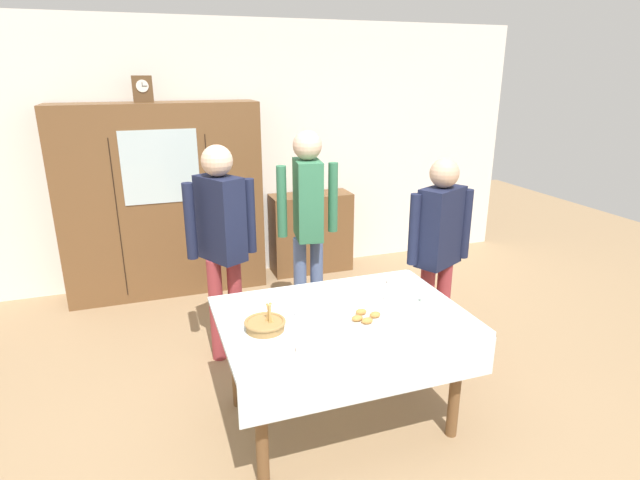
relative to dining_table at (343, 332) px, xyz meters
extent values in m
plane|color=#997A56|center=(0.00, 0.23, -0.66)|extent=(12.00, 12.00, 0.00)
cube|color=silver|center=(0.00, 2.88, 0.69)|extent=(6.40, 0.10, 2.70)
cylinder|color=brown|center=(-0.61, -0.34, -0.29)|extent=(0.07, 0.07, 0.74)
cylinder|color=brown|center=(0.61, -0.34, -0.29)|extent=(0.07, 0.07, 0.74)
cylinder|color=brown|center=(-0.61, 0.41, -0.29)|extent=(0.07, 0.07, 0.74)
cylinder|color=brown|center=(0.61, 0.41, -0.29)|extent=(0.07, 0.07, 0.74)
cube|color=silver|center=(0.00, 0.03, 0.10)|extent=(1.49, 1.03, 0.03)
cube|color=silver|center=(0.00, -0.48, -0.04)|extent=(1.49, 0.01, 0.24)
cube|color=brown|center=(-0.90, 2.59, 0.29)|extent=(1.93, 0.45, 1.91)
cube|color=silver|center=(-0.90, 2.36, 0.67)|extent=(0.70, 0.01, 0.69)
cube|color=black|center=(-1.33, 2.36, 0.20)|extent=(0.01, 0.01, 1.53)
cube|color=black|center=(-0.47, 2.36, 0.20)|extent=(0.01, 0.01, 1.53)
cube|color=brown|center=(-0.98, 2.59, 1.37)|extent=(0.18, 0.10, 0.24)
cylinder|color=white|center=(-0.98, 2.54, 1.40)|extent=(0.11, 0.01, 0.11)
cube|color=black|center=(-0.98, 2.53, 1.41)|extent=(0.00, 0.00, 0.04)
cube|color=black|center=(-0.96, 2.53, 1.40)|extent=(0.05, 0.00, 0.00)
cube|color=brown|center=(0.67, 2.64, -0.21)|extent=(0.90, 0.35, 0.89)
cube|color=#3D754C|center=(0.67, 2.64, 0.25)|extent=(0.14, 0.20, 0.03)
cube|color=#664C7A|center=(0.67, 2.64, 0.27)|extent=(0.15, 0.17, 0.03)
cube|color=#3D754C|center=(0.67, 2.64, 0.30)|extent=(0.14, 0.22, 0.02)
cube|color=#B29333|center=(0.67, 2.64, 0.32)|extent=(0.17, 0.22, 0.03)
cylinder|color=white|center=(-0.25, 0.06, 0.11)|extent=(0.13, 0.13, 0.01)
cylinder|color=white|center=(-0.25, 0.06, 0.15)|extent=(0.08, 0.08, 0.05)
torus|color=white|center=(-0.21, 0.06, 0.15)|extent=(0.04, 0.01, 0.04)
cylinder|color=#47230F|center=(-0.25, 0.06, 0.17)|extent=(0.06, 0.06, 0.01)
cylinder|color=white|center=(0.50, 0.32, 0.11)|extent=(0.13, 0.13, 0.01)
cylinder|color=white|center=(0.50, 0.32, 0.15)|extent=(0.08, 0.08, 0.05)
torus|color=white|center=(0.53, 0.32, 0.15)|extent=(0.04, 0.01, 0.04)
cylinder|color=white|center=(0.35, 0.09, 0.11)|extent=(0.13, 0.13, 0.01)
cylinder|color=white|center=(0.35, 0.09, 0.15)|extent=(0.08, 0.08, 0.05)
torus|color=white|center=(0.39, 0.09, 0.15)|extent=(0.04, 0.01, 0.04)
cylinder|color=#47230F|center=(0.35, 0.09, 0.17)|extent=(0.06, 0.06, 0.01)
cylinder|color=white|center=(-0.37, -0.34, 0.11)|extent=(0.13, 0.13, 0.01)
cylinder|color=white|center=(-0.37, -0.34, 0.15)|extent=(0.08, 0.08, 0.05)
torus|color=white|center=(-0.33, -0.34, 0.15)|extent=(0.04, 0.01, 0.04)
cylinder|color=#47230F|center=(-0.37, -0.34, 0.17)|extent=(0.06, 0.06, 0.01)
cylinder|color=silver|center=(0.57, -0.01, 0.11)|extent=(0.13, 0.13, 0.01)
cylinder|color=silver|center=(0.57, -0.01, 0.15)|extent=(0.08, 0.08, 0.05)
torus|color=silver|center=(0.60, -0.01, 0.15)|extent=(0.04, 0.01, 0.04)
cylinder|color=#47230F|center=(0.57, -0.01, 0.17)|extent=(0.06, 0.06, 0.01)
cylinder|color=#9E7542|center=(-0.49, -0.02, 0.14)|extent=(0.22, 0.22, 0.05)
torus|color=#9E7542|center=(-0.49, -0.02, 0.16)|extent=(0.24, 0.24, 0.02)
cylinder|color=tan|center=(-0.47, -0.03, 0.21)|extent=(0.02, 0.02, 0.12)
cylinder|color=tan|center=(-0.46, -0.02, 0.21)|extent=(0.04, 0.04, 0.12)
cylinder|color=tan|center=(-0.47, 0.00, 0.21)|extent=(0.04, 0.02, 0.12)
cylinder|color=white|center=(0.10, -0.10, 0.12)|extent=(0.28, 0.28, 0.01)
ellipsoid|color=#BC7F3D|center=(0.16, -0.10, 0.14)|extent=(0.07, 0.05, 0.04)
ellipsoid|color=#BC7F3D|center=(0.10, -0.04, 0.14)|extent=(0.07, 0.05, 0.04)
ellipsoid|color=#BC7F3D|center=(0.04, -0.11, 0.14)|extent=(0.07, 0.05, 0.04)
ellipsoid|color=#BC7F3D|center=(0.08, -0.16, 0.14)|extent=(0.07, 0.05, 0.04)
cube|color=silver|center=(-0.19, 0.28, 0.11)|extent=(0.10, 0.01, 0.00)
ellipsoid|color=silver|center=(-0.13, 0.28, 0.11)|extent=(0.03, 0.02, 0.01)
cube|color=silver|center=(0.22, 0.19, 0.11)|extent=(0.10, 0.01, 0.00)
ellipsoid|color=silver|center=(0.27, 0.19, 0.11)|extent=(0.03, 0.02, 0.01)
cylinder|color=slate|center=(0.11, 1.27, -0.23)|extent=(0.11, 0.11, 0.86)
cylinder|color=slate|center=(0.26, 1.27, -0.23)|extent=(0.11, 0.11, 0.86)
cube|color=#33704C|center=(0.19, 1.27, 0.53)|extent=(0.25, 0.39, 0.65)
sphere|color=#DBB293|center=(0.19, 1.27, 0.97)|extent=(0.23, 0.23, 0.23)
cylinder|color=#33704C|center=(-0.03, 1.27, 0.53)|extent=(0.08, 0.08, 0.58)
cylinder|color=#33704C|center=(0.41, 1.27, 0.53)|extent=(0.08, 0.08, 0.58)
cylinder|color=#933338|center=(0.91, 0.54, -0.27)|extent=(0.11, 0.11, 0.79)
cylinder|color=#933338|center=(1.06, 0.54, -0.27)|extent=(0.11, 0.11, 0.79)
cube|color=#191E38|center=(0.98, 0.54, 0.42)|extent=(0.41, 0.34, 0.59)
sphere|color=tan|center=(0.98, 0.54, 0.83)|extent=(0.21, 0.21, 0.21)
cylinder|color=#191E38|center=(0.76, 0.54, 0.42)|extent=(0.08, 0.08, 0.53)
cylinder|color=#191E38|center=(1.20, 0.54, 0.42)|extent=(0.08, 0.08, 0.53)
cylinder|color=#933338|center=(-0.63, 1.06, -0.24)|extent=(0.11, 0.11, 0.84)
cylinder|color=#933338|center=(-0.48, 1.06, -0.24)|extent=(0.11, 0.11, 0.84)
cube|color=#191E38|center=(-0.56, 1.06, 0.49)|extent=(0.35, 0.41, 0.63)
sphere|color=#DBB293|center=(-0.56, 1.06, 0.92)|extent=(0.23, 0.23, 0.23)
cylinder|color=#191E38|center=(-0.78, 1.06, 0.49)|extent=(0.08, 0.08, 0.57)
cylinder|color=#191E38|center=(-0.34, 1.06, 0.49)|extent=(0.08, 0.08, 0.57)
camera|label=1|loc=(-1.07, -2.60, 1.52)|focal=28.71mm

